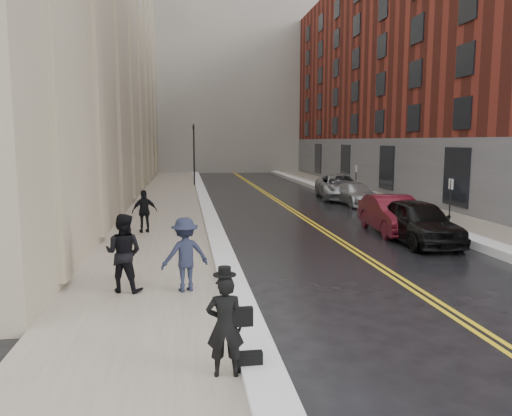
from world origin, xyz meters
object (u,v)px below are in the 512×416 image
object	(u,v)px
pedestrian_main	(225,326)
pedestrian_b	(185,254)
car_black	(418,221)
car_maroon	(392,214)
pedestrian_a	(124,253)
car_silver_near	(356,194)
pedestrian_c	(145,211)
car_silver_far	(340,187)

from	to	relation	value
pedestrian_main	pedestrian_b	distance (m)	4.69
car_black	car_maroon	size ratio (longest dim) A/B	1.02
car_black	car_maroon	world-z (taller)	car_black
pedestrian_a	pedestrian_main	bearing A→B (deg)	131.02
car_silver_near	pedestrian_a	bearing A→B (deg)	-128.26
pedestrian_a	pedestrian_b	distance (m)	1.50
car_maroon	pedestrian_a	distance (m)	12.49
car_maroon	pedestrian_c	size ratio (longest dim) A/B	2.76
pedestrian_main	car_maroon	bearing A→B (deg)	-118.25
pedestrian_b	car_maroon	bearing A→B (deg)	-156.09
car_silver_far	car_black	bearing A→B (deg)	-88.20
pedestrian_b	pedestrian_main	bearing A→B (deg)	80.34
car_black	pedestrian_c	size ratio (longest dim) A/B	2.80
car_black	pedestrian_main	distance (m)	12.89
pedestrian_main	pedestrian_a	world-z (taller)	pedestrian_a
car_black	car_silver_far	distance (m)	14.44
car_silver_far	pedestrian_main	xyz separation A→B (m)	(-9.60, -24.39, 0.15)
pedestrian_main	pedestrian_b	bearing A→B (deg)	-77.39
car_silver_near	pedestrian_b	world-z (taller)	pedestrian_b
car_black	pedestrian_c	bearing A→B (deg)	165.78
pedestrian_main	pedestrian_c	xyz separation A→B (m)	(-2.22, 12.89, 0.04)
car_silver_far	pedestrian_b	xyz separation A→B (m)	(-10.21, -19.74, 0.25)
car_silver_near	car_black	bearing A→B (deg)	-100.41
car_black	pedestrian_b	bearing A→B (deg)	-147.02
car_maroon	pedestrian_main	distance (m)	14.55
car_silver_far	pedestrian_main	distance (m)	26.21
car_silver_far	pedestrian_b	world-z (taller)	pedestrian_b
car_maroon	car_silver_near	distance (m)	9.23
pedestrian_a	pedestrian_b	size ratio (longest dim) A/B	1.06
car_black	pedestrian_b	world-z (taller)	pedestrian_b
car_black	pedestrian_main	size ratio (longest dim) A/B	2.96
car_silver_near	pedestrian_c	size ratio (longest dim) A/B	2.63
car_silver_near	pedestrian_a	world-z (taller)	pedestrian_a
pedestrian_c	car_silver_far	bearing A→B (deg)	-152.13
car_black	pedestrian_c	world-z (taller)	pedestrian_c
car_maroon	car_silver_far	distance (m)	12.34
car_maroon	pedestrian_a	xyz separation A→B (m)	(-10.10, -7.34, 0.33)
car_black	pedestrian_a	world-z (taller)	pedestrian_a
pedestrian_main	pedestrian_a	distance (m)	5.25
car_silver_far	car_silver_near	bearing A→B (deg)	-82.25
car_silver_near	pedestrian_a	xyz separation A→B (m)	(-11.70, -16.43, 0.46)
car_silver_far	car_maroon	bearing A→B (deg)	-89.70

